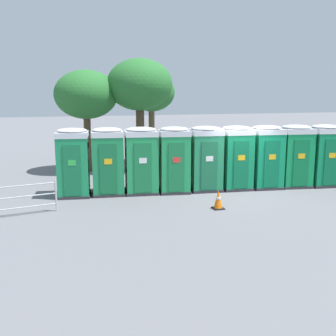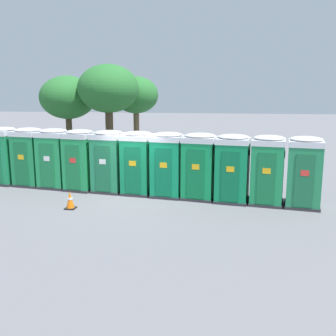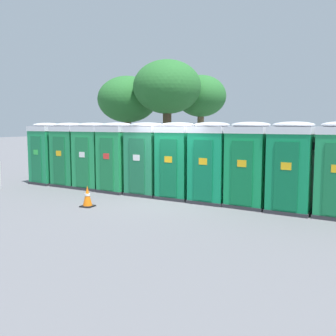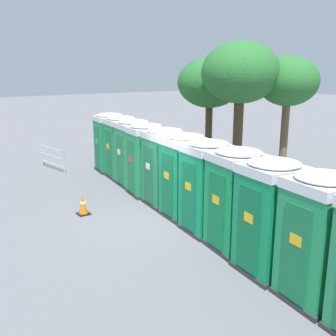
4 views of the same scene
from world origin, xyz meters
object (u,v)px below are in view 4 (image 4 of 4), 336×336
object	(u,v)px
portapotty_3	(146,159)
street_tree_1	(288,82)
portapotty_5	(184,175)
portapotty_6	(207,186)
portapotty_4	(164,166)
street_tree_2	(240,74)
street_tree_0	(210,83)
portapotty_0	(110,142)
portapotty_8	(270,216)
traffic_cone	(83,205)
event_barrier	(52,157)
portapotty_9	(319,237)
portapotty_1	(122,147)
portapotty_7	(236,199)
portapotty_2	(134,152)

from	to	relation	value
portapotty_3	street_tree_1	size ratio (longest dim) A/B	0.52
portapotty_5	portapotty_6	xyz separation A→B (m)	(1.25, -0.19, -0.00)
portapotty_4	street_tree_2	size ratio (longest dim) A/B	0.46
portapotty_4	street_tree_0	bearing A→B (deg)	126.21
portapotty_0	portapotty_8	world-z (taller)	same
traffic_cone	event_barrier	xyz separation A→B (m)	(-6.10, 1.24, 0.26)
portapotty_4	portapotty_5	world-z (taller)	same
portapotty_3	street_tree_0	distance (m)	6.39
event_barrier	portapotty_9	bearing A→B (deg)	2.14
portapotty_1	portapotty_7	world-z (taller)	same
street_tree_0	traffic_cone	distance (m)	9.29
portapotty_6	event_barrier	world-z (taller)	portapotty_6
portapotty_4	portapotty_8	size ratio (longest dim) A/B	1.00
portapotty_5	street_tree_2	xyz separation A→B (m)	(-2.69, 4.96, 2.89)
portapotty_3	portapotty_5	bearing A→B (deg)	-6.20
portapotty_3	street_tree_0	bearing A→B (deg)	116.90
traffic_cone	portapotty_6	bearing A→B (deg)	35.61
portapotty_7	portapotty_5	bearing A→B (deg)	172.24
portapotty_0	portapotty_3	bearing A→B (deg)	-8.11
portapotty_3	portapotty_9	size ratio (longest dim) A/B	1.00
portapotty_0	street_tree_2	distance (m)	6.20
portapotty_7	portapotty_8	distance (m)	1.27
portapotty_4	traffic_cone	xyz separation A→B (m)	(-0.63, -2.60, -0.97)
traffic_cone	portapotty_0	bearing A→B (deg)	143.52
portapotty_1	street_tree_2	distance (m)	5.65
portapotty_1	street_tree_0	distance (m)	5.44
portapotty_2	street_tree_1	size ratio (longest dim) A/B	0.52
portapotty_0	portapotty_1	xyz separation A→B (m)	(1.26, -0.12, -0.00)
street_tree_1	traffic_cone	bearing A→B (deg)	-91.60
portapotty_0	portapotty_3	size ratio (longest dim) A/B	1.00
portapotty_8	street_tree_1	world-z (taller)	street_tree_1
portapotty_7	portapotty_9	world-z (taller)	same
portapotty_0	traffic_cone	size ratio (longest dim) A/B	3.97
portapotty_0	portapotty_8	xyz separation A→B (m)	(10.02, -1.39, -0.00)
portapotty_3	portapotty_9	xyz separation A→B (m)	(7.53, -0.98, -0.00)
portapotty_1	portapotty_4	xyz separation A→B (m)	(3.76, -0.52, -0.00)
portapotty_1	portapotty_5	world-z (taller)	same
portapotty_1	portapotty_3	xyz separation A→B (m)	(2.50, -0.42, 0.00)
portapotty_0	portapotty_9	world-z (taller)	same
street_tree_1	street_tree_2	xyz separation A→B (m)	(-1.06, -1.70, 0.34)
portapotty_3	portapotty_9	bearing A→B (deg)	-7.44
portapotty_3	portapotty_0	bearing A→B (deg)	171.89
portapotty_5	portapotty_9	bearing A→B (deg)	-8.06
street_tree_0	event_barrier	xyz separation A→B (m)	(-2.80, -6.74, -3.15)
portapotty_0	traffic_cone	xyz separation A→B (m)	(4.39, -3.24, -0.97)
portapotty_6	portapotty_7	size ratio (longest dim) A/B	1.00
portapotty_5	portapotty_6	distance (m)	1.26
portapotty_4	portapotty_9	xyz separation A→B (m)	(6.26, -0.88, 0.00)
portapotty_5	portapotty_3	bearing A→B (deg)	173.80
portapotty_1	event_barrier	bearing A→B (deg)	-147.65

